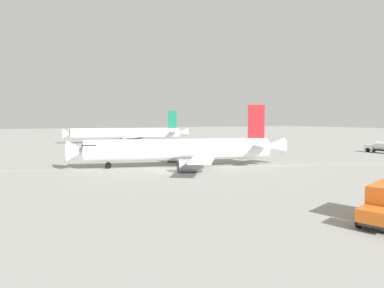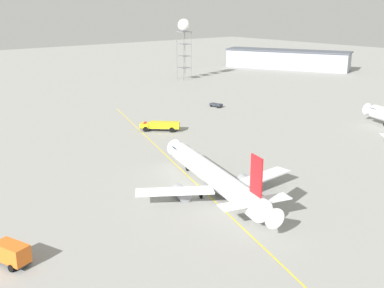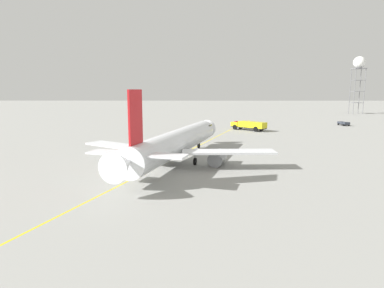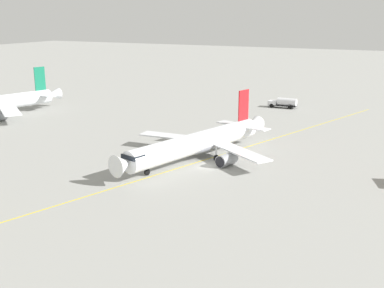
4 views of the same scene
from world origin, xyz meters
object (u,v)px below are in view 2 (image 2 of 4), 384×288
(catering_truck_truck, at_px, (9,253))
(fire_tender_truck, at_px, (161,125))
(airliner_main, at_px, (215,178))
(baggage_truck_truck, at_px, (216,105))
(radar_tower, at_px, (184,28))

(catering_truck_truck, relative_size, fire_tender_truck, 0.79)
(airliner_main, relative_size, baggage_truck_truck, 8.29)
(catering_truck_truck, distance_m, radar_tower, 161.32)
(catering_truck_truck, bearing_deg, baggage_truck_truck, -77.01)
(airliner_main, height_order, radar_tower, radar_tower)
(airliner_main, bearing_deg, radar_tower, -20.12)
(baggage_truck_truck, bearing_deg, catering_truck_truck, -63.57)
(baggage_truck_truck, xyz_separation_m, radar_tower, (54.00, -29.08, 21.88))
(baggage_truck_truck, bearing_deg, radar_tower, 145.40)
(fire_tender_truck, bearing_deg, catering_truck_truck, 82.37)
(airliner_main, bearing_deg, baggage_truck_truck, -26.42)
(airliner_main, relative_size, catering_truck_truck, 5.17)
(airliner_main, distance_m, catering_truck_truck, 37.29)
(catering_truck_truck, distance_m, fire_tender_truck, 69.60)
(catering_truck_truck, height_order, radar_tower, radar_tower)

